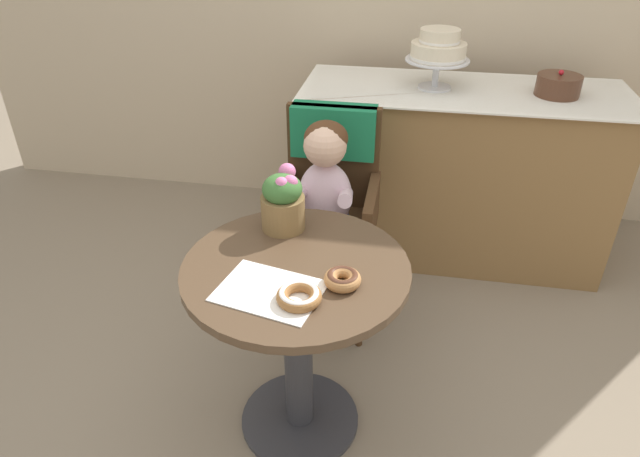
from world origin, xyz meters
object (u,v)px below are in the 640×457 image
flower_vase (283,200)px  tiered_cake_stand (438,50)px  wicker_chair (330,184)px  seated_child (324,193)px  donut_front (342,278)px  round_layer_cake (558,85)px  cafe_table (297,317)px  donut_mid (299,296)px

flower_vase → tiered_cake_stand: 1.22m
wicker_chair → tiered_cake_stand: bearing=51.7°
seated_child → tiered_cake_stand: (0.41, 0.73, 0.40)m
flower_vase → seated_child: bearing=77.3°
seated_child → donut_front: (0.17, -0.64, 0.06)m
wicker_chair → donut_front: size_ratio=8.54×
seated_child → tiered_cake_stand: tiered_cake_stand is taller
wicker_chair → flower_vase: size_ratio=4.39×
wicker_chair → tiered_cake_stand: (0.41, 0.58, 0.44)m
seated_child → round_layer_cake: bearing=36.7°
cafe_table → round_layer_cake: round_layer_cake is taller
wicker_chair → donut_front: (0.17, -0.79, 0.10)m
donut_mid → round_layer_cake: round_layer_cake is taller
cafe_table → tiered_cake_stand: size_ratio=2.40×
donut_mid → tiered_cake_stand: size_ratio=0.44×
wicker_chair → round_layer_cake: round_layer_cake is taller
donut_front → tiered_cake_stand: (0.24, 1.37, 0.34)m
flower_vase → cafe_table: bearing=-67.6°
tiered_cake_stand → seated_child: bearing=-119.3°
cafe_table → round_layer_cake: size_ratio=3.61×
wicker_chair → tiered_cake_stand: tiered_cake_stand is taller
donut_front → donut_mid: bearing=-138.2°
cafe_table → donut_mid: bearing=-74.5°
tiered_cake_stand → wicker_chair: bearing=-125.5°
donut_mid → flower_vase: 0.42m
tiered_cake_stand → donut_front: bearing=-100.1°
seated_child → donut_front: 0.66m
round_layer_cake → flower_vase: bearing=-134.3°
seated_child → donut_front: size_ratio=6.50×
round_layer_cake → wicker_chair: bearing=-149.7°
cafe_table → wicker_chair: bearing=90.8°
donut_front → donut_mid: 0.15m
round_layer_cake → donut_front: bearing=-120.5°
flower_vase → tiered_cake_stand: bearing=65.7°
cafe_table → donut_front: size_ratio=6.45×
seated_child → cafe_table: bearing=-89.0°
seated_child → round_layer_cake: (0.97, 0.72, 0.27)m
cafe_table → tiered_cake_stand: tiered_cake_stand is taller
round_layer_cake → cafe_table: bearing=-126.6°
seated_child → donut_mid: seated_child is taller
cafe_table → flower_vase: 0.39m
tiered_cake_stand → donut_mid: bearing=-103.6°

